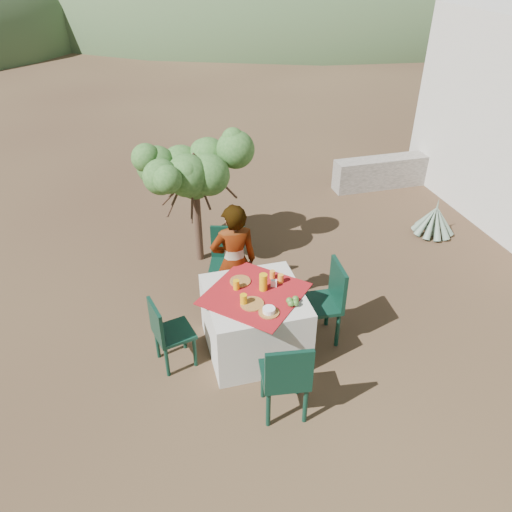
{
  "coord_description": "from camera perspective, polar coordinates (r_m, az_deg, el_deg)",
  "views": [
    {
      "loc": [
        -1.2,
        -4.1,
        3.95
      ],
      "look_at": [
        -0.01,
        0.32,
        0.96
      ],
      "focal_mm": 35.0,
      "sensor_mm": 36.0,
      "label": 1
    }
  ],
  "objects": [
    {
      "name": "napkin_holder",
      "position": [
        5.32,
        2.06,
        -3.12
      ],
      "size": [
        0.07,
        0.06,
        0.08
      ],
      "primitive_type": "cube",
      "rotation": [
        0.0,
        0.0,
        -0.42
      ],
      "color": "white",
      "rests_on": "table"
    },
    {
      "name": "shrub_tree",
      "position": [
        6.65,
        -6.68,
        9.29
      ],
      "size": [
        1.38,
        1.35,
        1.62
      ],
      "color": "#4C3526",
      "rests_on": "ground"
    },
    {
      "name": "juice_pitcher",
      "position": [
        5.24,
        0.83,
        -3.0
      ],
      "size": [
        0.09,
        0.09,
        0.19
      ],
      "primitive_type": "cylinder",
      "color": "#ECA80E",
      "rests_on": "table"
    },
    {
      "name": "ground",
      "position": [
        5.82,
        0.89,
        -9.56
      ],
      "size": [
        160.0,
        160.0,
        0.0
      ],
      "primitive_type": "plane",
      "color": "#332017",
      "rests_on": "ground"
    },
    {
      "name": "chair_far",
      "position": [
        6.24,
        -3.3,
        -0.36
      ],
      "size": [
        0.53,
        0.53,
        0.91
      ],
      "rotation": [
        0.0,
        0.0,
        -0.32
      ],
      "color": "black",
      "rests_on": "ground"
    },
    {
      "name": "chair_left",
      "position": [
        5.32,
        -10.12,
        -8.46
      ],
      "size": [
        0.46,
        0.46,
        0.83
      ],
      "rotation": [
        0.0,
        0.0,
        1.8
      ],
      "color": "black",
      "rests_on": "ground"
    },
    {
      "name": "glass_far",
      "position": [
        5.28,
        -2.27,
        -3.3
      ],
      "size": [
        0.07,
        0.07,
        0.11
      ],
      "primitive_type": "cylinder",
      "color": "#ECA80E",
      "rests_on": "table"
    },
    {
      "name": "table",
      "position": [
        5.48,
        -0.15,
        -7.45
      ],
      "size": [
        1.3,
        1.3,
        0.76
      ],
      "color": "silver",
      "rests_on": "ground"
    },
    {
      "name": "jar_left",
      "position": [
        5.38,
        2.83,
        -2.57
      ],
      "size": [
        0.06,
        0.06,
        0.1
      ],
      "primitive_type": "cylinder",
      "color": "orange",
      "rests_on": "table"
    },
    {
      "name": "plate_near",
      "position": [
        5.09,
        -0.45,
        -5.49
      ],
      "size": [
        0.25,
        0.25,
        0.01
      ],
      "primitive_type": "cylinder",
      "color": "brown",
      "rests_on": "table"
    },
    {
      "name": "agave",
      "position": [
        8.13,
        19.71,
        3.83
      ],
      "size": [
        0.64,
        0.62,
        0.67
      ],
      "rotation": [
        0.0,
        0.0,
        0.06
      ],
      "color": "gray",
      "rests_on": "ground"
    },
    {
      "name": "bowl_plate",
      "position": [
        4.99,
        1.48,
        -6.46
      ],
      "size": [
        0.21,
        0.21,
        0.01
      ],
      "primitive_type": "cylinder",
      "color": "brown",
      "rests_on": "table"
    },
    {
      "name": "chair_near",
      "position": [
        4.71,
        3.46,
        -13.62
      ],
      "size": [
        0.49,
        0.49,
        0.94
      ],
      "rotation": [
        0.0,
        0.0,
        3.01
      ],
      "color": "black",
      "rests_on": "ground"
    },
    {
      "name": "fruit_cluster",
      "position": [
        5.09,
        4.23,
        -5.2
      ],
      "size": [
        0.14,
        0.13,
        0.07
      ],
      "color": "#46782B",
      "rests_on": "table"
    },
    {
      "name": "person",
      "position": [
        5.75,
        -2.52,
        -0.76
      ],
      "size": [
        0.55,
        0.36,
        1.49
      ],
      "primitive_type": "imported",
      "rotation": [
        0.0,
        0.0,
        3.14
      ],
      "color": "#8C6651",
      "rests_on": "ground"
    },
    {
      "name": "plate_far",
      "position": [
        5.41,
        -1.82,
        -2.9
      ],
      "size": [
        0.23,
        0.23,
        0.01
      ],
      "primitive_type": "cylinder",
      "color": "brown",
      "rests_on": "table"
    },
    {
      "name": "stone_wall",
      "position": [
        9.64,
        16.36,
        9.4
      ],
      "size": [
        2.6,
        0.35,
        0.55
      ],
      "primitive_type": "cube",
      "color": "#9C9388",
      "rests_on": "ground"
    },
    {
      "name": "glass_near",
      "position": [
        5.07,
        -1.43,
        -4.99
      ],
      "size": [
        0.07,
        0.07,
        0.12
      ],
      "primitive_type": "cylinder",
      "color": "#ECA80E",
      "rests_on": "table"
    },
    {
      "name": "white_bowl",
      "position": [
        4.97,
        1.49,
        -6.2
      ],
      "size": [
        0.13,
        0.13,
        0.05
      ],
      "primitive_type": "cylinder",
      "color": "white",
      "rests_on": "bowl_plate"
    },
    {
      "name": "jar_right",
      "position": [
        5.44,
        1.88,
        -2.12
      ],
      "size": [
        0.06,
        0.06,
        0.09
      ],
      "primitive_type": "cylinder",
      "color": "orange",
      "rests_on": "table"
    },
    {
      "name": "chair_right",
      "position": [
        5.58,
        8.03,
        -4.89
      ],
      "size": [
        0.48,
        0.48,
        0.97
      ],
      "rotation": [
        0.0,
        0.0,
        4.64
      ],
      "color": "black",
      "rests_on": "ground"
    }
  ]
}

